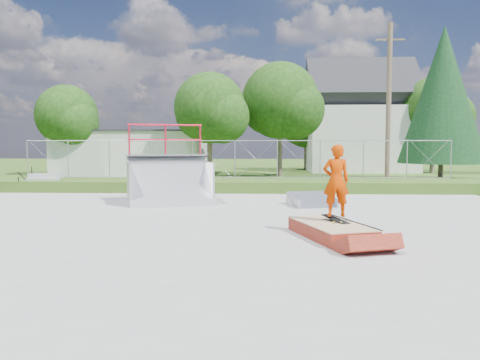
% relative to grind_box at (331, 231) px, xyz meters
% --- Properties ---
extents(ground, '(120.00, 120.00, 0.00)m').
position_rel_grind_box_xyz_m(ground, '(-2.78, 1.17, -0.17)').
color(ground, '#315418').
rests_on(ground, ground).
extents(concrete_pad, '(20.00, 16.00, 0.04)m').
position_rel_grind_box_xyz_m(concrete_pad, '(-2.78, 1.17, -0.15)').
color(concrete_pad, '#989996').
rests_on(concrete_pad, ground).
extents(grass_berm, '(24.00, 3.00, 0.50)m').
position_rel_grind_box_xyz_m(grass_berm, '(-2.78, 10.67, 0.08)').
color(grass_berm, '#315418').
rests_on(grass_berm, ground).
extents(grind_box, '(1.79, 2.57, 0.35)m').
position_rel_grind_box_xyz_m(grind_box, '(0.00, 0.00, 0.00)').
color(grind_box, maroon).
rests_on(grind_box, concrete_pad).
extents(quarter_pipe, '(3.46, 3.18, 2.84)m').
position_rel_grind_box_xyz_m(quarter_pipe, '(-4.74, 5.88, 1.25)').
color(quarter_pipe, '#B1B3B9').
rests_on(quarter_pipe, concrete_pad).
extents(flat_bank_ramp, '(1.67, 1.74, 0.42)m').
position_rel_grind_box_xyz_m(flat_bank_ramp, '(0.17, 5.38, 0.04)').
color(flat_bank_ramp, '#B1B3B9').
rests_on(flat_bank_ramp, concrete_pad).
extents(skateboard, '(0.58, 0.80, 0.13)m').
position_rel_grind_box_xyz_m(skateboard, '(0.13, 0.20, 0.22)').
color(skateboard, black).
rests_on(skateboard, grind_box).
extents(skater, '(0.60, 0.41, 1.62)m').
position_rel_grind_box_xyz_m(skater, '(0.13, 0.20, 1.03)').
color(skater, '#C93400').
rests_on(skater, grind_box).
extents(concrete_stairs, '(1.50, 1.60, 0.80)m').
position_rel_grind_box_xyz_m(concrete_stairs, '(-11.28, 9.87, 0.23)').
color(concrete_stairs, '#989996').
rests_on(concrete_stairs, ground).
extents(chain_link_fence, '(20.00, 0.06, 1.80)m').
position_rel_grind_box_xyz_m(chain_link_fence, '(-2.78, 11.67, 1.23)').
color(chain_link_fence, '#94979D').
rests_on(chain_link_fence, grass_berm).
extents(utility_building_flat, '(10.00, 6.00, 3.00)m').
position_rel_grind_box_xyz_m(utility_building_flat, '(-10.78, 23.17, 1.33)').
color(utility_building_flat, beige).
rests_on(utility_building_flat, ground).
extents(gable_house, '(8.40, 6.08, 8.94)m').
position_rel_grind_box_xyz_m(gable_house, '(6.22, 27.17, 3.66)').
color(gable_house, beige).
rests_on(gable_house, ground).
extents(utility_pole, '(0.24, 0.24, 8.00)m').
position_rel_grind_box_xyz_m(utility_pole, '(4.72, 13.17, 3.83)').
color(utility_pole, brown).
rests_on(utility_pole, ground).
extents(tree_left_near, '(4.76, 4.48, 6.65)m').
position_rel_grind_box_xyz_m(tree_left_near, '(-4.53, 19.01, 4.06)').
color(tree_left_near, brown).
rests_on(tree_left_near, ground).
extents(tree_center, '(5.44, 5.12, 7.60)m').
position_rel_grind_box_xyz_m(tree_center, '(0.00, 20.98, 4.67)').
color(tree_center, brown).
rests_on(tree_center, ground).
extents(tree_left_far, '(4.42, 4.16, 6.18)m').
position_rel_grind_box_xyz_m(tree_left_far, '(-14.55, 21.02, 3.76)').
color(tree_left_far, brown).
rests_on(tree_left_far, ground).
extents(tree_right_far, '(5.10, 4.80, 7.12)m').
position_rel_grind_box_xyz_m(tree_right_far, '(11.49, 24.99, 4.37)').
color(tree_right_far, brown).
rests_on(tree_right_far, ground).
extents(tree_back_mid, '(4.08, 3.84, 5.70)m').
position_rel_grind_box_xyz_m(tree_back_mid, '(2.43, 29.03, 3.46)').
color(tree_back_mid, brown).
rests_on(tree_back_mid, ground).
extents(conifer_tree, '(5.04, 5.04, 9.10)m').
position_rel_grind_box_xyz_m(conifer_tree, '(9.22, 18.17, 4.87)').
color(conifer_tree, brown).
rests_on(conifer_tree, ground).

